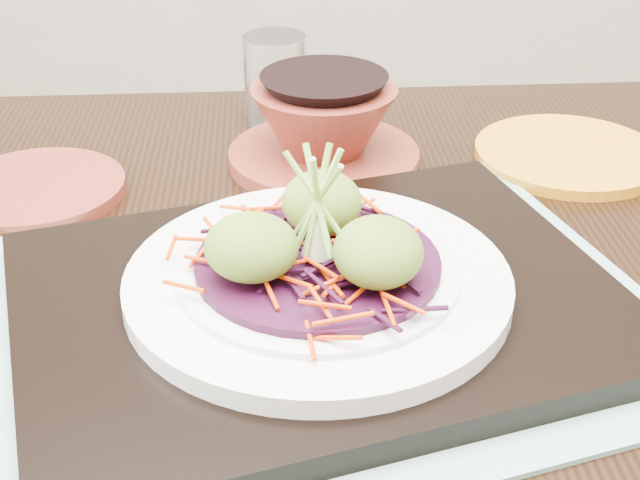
# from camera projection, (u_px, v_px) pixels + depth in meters

# --- Properties ---
(dining_table) EXTENTS (1.34, 0.99, 0.77)m
(dining_table) POSITION_uv_depth(u_px,v_px,m) (310.00, 403.00, 0.69)
(dining_table) COLOR black
(dining_table) RESTS_ON ground
(placemat) EXTENTS (0.57, 0.51, 0.00)m
(placemat) POSITION_uv_depth(u_px,v_px,m) (318.00, 315.00, 0.61)
(placemat) COLOR #80A594
(placemat) RESTS_ON dining_table
(serving_tray) EXTENTS (0.49, 0.43, 0.02)m
(serving_tray) POSITION_uv_depth(u_px,v_px,m) (318.00, 301.00, 0.61)
(serving_tray) COLOR black
(serving_tray) RESTS_ON placemat
(white_plate) EXTENTS (0.26, 0.26, 0.02)m
(white_plate) POSITION_uv_depth(u_px,v_px,m) (318.00, 280.00, 0.60)
(white_plate) COLOR white
(white_plate) RESTS_ON serving_tray
(cabbage_bed) EXTENTS (0.16, 0.16, 0.01)m
(cabbage_bed) POSITION_uv_depth(u_px,v_px,m) (318.00, 263.00, 0.59)
(cabbage_bed) COLOR #330A21
(cabbage_bed) RESTS_ON white_plate
(carrot_julienne) EXTENTS (0.20, 0.20, 0.01)m
(carrot_julienne) POSITION_uv_depth(u_px,v_px,m) (318.00, 253.00, 0.59)
(carrot_julienne) COLOR #C83303
(carrot_julienne) RESTS_ON cabbage_bed
(guacamole_scoops) EXTENTS (0.14, 0.13, 0.04)m
(guacamole_scoops) POSITION_uv_depth(u_px,v_px,m) (318.00, 233.00, 0.58)
(guacamole_scoops) COLOR #507121
(guacamole_scoops) RESTS_ON cabbage_bed
(scallion_garnish) EXTENTS (0.06, 0.06, 0.09)m
(scallion_garnish) POSITION_uv_depth(u_px,v_px,m) (318.00, 206.00, 0.57)
(scallion_garnish) COLOR #8EC04C
(scallion_garnish) RESTS_ON cabbage_bed
(terracotta_side_plate) EXTENTS (0.17, 0.17, 0.01)m
(terracotta_side_plate) POSITION_uv_depth(u_px,v_px,m) (36.00, 189.00, 0.77)
(terracotta_side_plate) COLOR maroon
(terracotta_side_plate) RESTS_ON dining_table
(water_glass) EXTENTS (0.08, 0.08, 0.09)m
(water_glass) POSITION_uv_depth(u_px,v_px,m) (275.00, 79.00, 0.90)
(water_glass) COLOR white
(water_glass) RESTS_ON dining_table
(terracotta_bowl_set) EXTENTS (0.24, 0.24, 0.07)m
(terracotta_bowl_set) POSITION_uv_depth(u_px,v_px,m) (324.00, 130.00, 0.81)
(terracotta_bowl_set) COLOR maroon
(terracotta_bowl_set) RESTS_ON dining_table
(yellow_plate) EXTENTS (0.20, 0.20, 0.01)m
(yellow_plate) POSITION_uv_depth(u_px,v_px,m) (568.00, 154.00, 0.83)
(yellow_plate) COLOR orange
(yellow_plate) RESTS_ON dining_table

